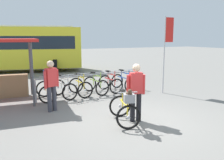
{
  "coord_description": "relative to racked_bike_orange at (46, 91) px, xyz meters",
  "views": [
    {
      "loc": [
        -3.5,
        -5.45,
        2.37
      ],
      "look_at": [
        -0.22,
        1.27,
        1.0
      ],
      "focal_mm": 38.01,
      "sensor_mm": 36.0,
      "label": 1
    }
  ],
  "objects": [
    {
      "name": "racked_bike_orange",
      "position": [
        0.0,
        0.0,
        0.0
      ],
      "size": [
        0.73,
        1.13,
        0.97
      ],
      "color": "black",
      "rests_on": "ground"
    },
    {
      "name": "bus_distant",
      "position": [
        -1.01,
        8.67,
        1.37
      ],
      "size": [
        10.31,
        4.84,
        3.08
      ],
      "color": "yellow",
      "rests_on": "ground"
    },
    {
      "name": "racked_bike_blue",
      "position": [
        3.49,
        0.26,
        0.0
      ],
      "size": [
        0.8,
        1.16,
        0.97
      ],
      "color": "black",
      "rests_on": "ground"
    },
    {
      "name": "banner_flag",
      "position": [
        4.84,
        -1.01,
        1.86
      ],
      "size": [
        0.45,
        0.05,
        3.2
      ],
      "color": "#B2B2B7",
      "rests_on": "ground"
    },
    {
      "name": "racked_bike_lime",
      "position": [
        2.09,
        0.15,
        0.0
      ],
      "size": [
        0.83,
        1.18,
        0.97
      ],
      "color": "black",
      "rests_on": "ground"
    },
    {
      "name": "ground_plane",
      "position": [
        1.92,
        -3.48,
        -0.37
      ],
      "size": [
        80.0,
        80.0,
        0.0
      ],
      "primitive_type": "plane",
      "color": "slate"
    },
    {
      "name": "racked_bike_yellow",
      "position": [
        1.4,
        0.1,
        0.0
      ],
      "size": [
        0.72,
        1.14,
        0.97
      ],
      "color": "black",
      "rests_on": "ground"
    },
    {
      "name": "pedestrian_with_backpack",
      "position": [
        -0.09,
        -1.46,
        0.57
      ],
      "size": [
        0.5,
        0.42,
        1.64
      ],
      "color": "#383842",
      "rests_on": "ground"
    },
    {
      "name": "racked_bike_white",
      "position": [
        0.7,
        0.05,
        0.0
      ],
      "size": [
        0.88,
        1.23,
        0.98
      ],
      "color": "black",
      "rests_on": "ground"
    },
    {
      "name": "bike_rack_rail",
      "position": [
        1.86,
        -0.04,
        0.33
      ],
      "size": [
        4.6,
        0.39,
        0.88
      ],
      "color": "#99999E",
      "rests_on": "ground"
    },
    {
      "name": "racked_bike_red",
      "position": [
        2.79,
        0.2,
        0.0
      ],
      "size": [
        0.76,
        1.17,
        0.98
      ],
      "color": "black",
      "rests_on": "ground"
    },
    {
      "name": "person_with_featured_bike",
      "position": [
        1.84,
        -3.45,
        0.54
      ],
      "size": [
        0.51,
        0.29,
        1.64
      ],
      "color": "black",
      "rests_on": "ground"
    },
    {
      "name": "featured_bicycle",
      "position": [
        1.45,
        -3.53,
        0.12
      ],
      "size": [
        0.92,
        1.25,
        1.09
      ],
      "color": "black",
      "rests_on": "ground"
    }
  ]
}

